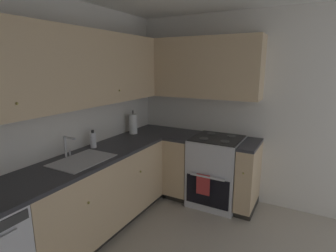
{
  "coord_description": "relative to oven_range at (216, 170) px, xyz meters",
  "views": [
    {
      "loc": [
        -1.55,
        -0.53,
        1.8
      ],
      "look_at": [
        1.03,
        0.88,
        1.13
      ],
      "focal_mm": 28.56,
      "sensor_mm": 36.0,
      "label": 1
    }
  ],
  "objects": [
    {
      "name": "lower_cabinets_right",
      "position": [
        -0.02,
        0.13,
        -0.02
      ],
      "size": [
        0.62,
        1.16,
        0.85
      ],
      "color": "tan",
      "rests_on": "ground_plane"
    },
    {
      "name": "soap_bottle",
      "position": [
        -1.05,
        1.12,
        0.53
      ],
      "size": [
        0.07,
        0.07,
        0.2
      ],
      "color": "silver",
      "rests_on": "countertop_back"
    },
    {
      "name": "upper_cabinets_right",
      "position": [
        0.12,
        0.38,
        1.32
      ],
      "size": [
        0.32,
        1.71,
        0.77
      ],
      "color": "tan"
    },
    {
      "name": "upper_cabinets_back",
      "position": [
        -1.41,
        1.08,
        1.32
      ],
      "size": [
        2.73,
        0.34,
        0.77
      ],
      "color": "tan"
    },
    {
      "name": "wall_back",
      "position": [
        -1.65,
        1.26,
        0.78
      ],
      "size": [
        3.96,
        0.05,
        2.46
      ],
      "primitive_type": "cube",
      "color": "silver",
      "rests_on": "ground_plane"
    },
    {
      "name": "paper_towel_roll",
      "position": [
        -0.31,
        1.1,
        0.57
      ],
      "size": [
        0.11,
        0.11,
        0.33
      ],
      "color": "white",
      "rests_on": "countertop_back"
    },
    {
      "name": "countertop_right",
      "position": [
        -0.02,
        0.13,
        0.42
      ],
      "size": [
        0.6,
        1.16,
        0.03
      ],
      "color": "#2D2D33",
      "rests_on": "lower_cabinets_right"
    },
    {
      "name": "sink",
      "position": [
        -1.42,
        0.91,
        0.39
      ],
      "size": [
        0.58,
        0.4,
        0.1
      ],
      "color": "#B7B7BC",
      "rests_on": "countertop_back"
    },
    {
      "name": "faucet",
      "position": [
        -1.42,
        1.12,
        0.57
      ],
      "size": [
        0.07,
        0.16,
        0.22
      ],
      "color": "silver",
      "rests_on": "countertop_back"
    },
    {
      "name": "countertop_back",
      "position": [
        -1.25,
        0.94,
        0.42
      ],
      "size": [
        3.05,
        0.6,
        0.03
      ],
      "primitive_type": "cube",
      "color": "#2D2D33",
      "rests_on": "lower_cabinets_back"
    },
    {
      "name": "lower_cabinets_back",
      "position": [
        -1.24,
        0.94,
        -0.02
      ],
      "size": [
        1.85,
        0.62,
        0.85
      ],
      "color": "tan",
      "rests_on": "ground_plane"
    },
    {
      "name": "wall_right",
      "position": [
        0.31,
        -0.49,
        0.78
      ],
      "size": [
        0.05,
        3.56,
        2.46
      ],
      "primitive_type": "cube",
      "color": "silver",
      "rests_on": "ground_plane"
    },
    {
      "name": "oven_range",
      "position": [
        0.0,
        0.0,
        0.0
      ],
      "size": [
        0.68,
        0.62,
        1.03
      ],
      "color": "silver",
      "rests_on": "ground_plane"
    }
  ]
}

